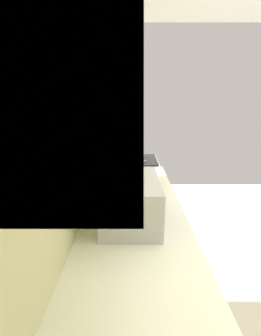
% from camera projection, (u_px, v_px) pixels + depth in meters
% --- Properties ---
extents(wall_back, '(4.24, 0.12, 2.59)m').
position_uv_depth(wall_back, '(63.00, 169.00, 1.21)').
color(wall_back, beige).
rests_on(wall_back, ground_plane).
extents(upper_cabinets, '(2.61, 0.31, 0.69)m').
position_uv_depth(upper_cabinets, '(82.00, 2.00, 0.69)').
color(upper_cabinets, '#E2DA7C').
extents(oven_range, '(0.58, 0.64, 1.10)m').
position_uv_depth(oven_range, '(132.00, 194.00, 3.00)').
color(oven_range, '#B7BABF').
rests_on(oven_range, ground_plane).
extents(microwave, '(0.54, 0.34, 0.27)m').
position_uv_depth(microwave, '(131.00, 200.00, 1.40)').
color(microwave, '#B7BABF').
rests_on(microwave, counter_run).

